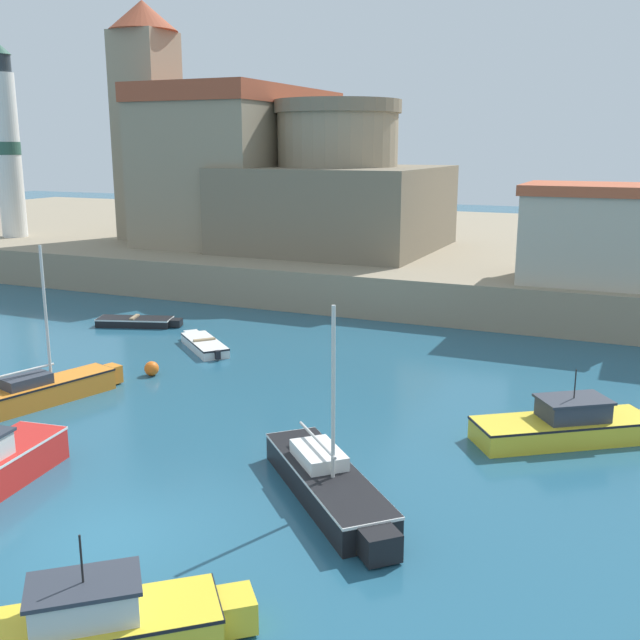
% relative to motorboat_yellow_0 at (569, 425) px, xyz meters
% --- Properties ---
extents(ground_plane, '(200.00, 200.00, 0.00)m').
position_rel_motorboat_yellow_0_xyz_m(ground_plane, '(-9.00, -10.42, -0.49)').
color(ground_plane, '#235670').
extents(quay_seawall, '(120.00, 40.00, 2.21)m').
position_rel_motorboat_yellow_0_xyz_m(quay_seawall, '(-9.00, 32.65, 0.61)').
color(quay_seawall, gray).
rests_on(quay_seawall, ground).
extents(motorboat_yellow_0, '(5.85, 4.66, 2.25)m').
position_rel_motorboat_yellow_0_xyz_m(motorboat_yellow_0, '(0.00, 0.00, 0.00)').
color(motorboat_yellow_0, yellow).
rests_on(motorboat_yellow_0, ground).
extents(sailboat_orange_3, '(2.59, 5.82, 5.51)m').
position_rel_motorboat_yellow_0_xyz_m(sailboat_orange_3, '(-17.13, -3.87, -0.01)').
color(sailboat_orange_3, orange).
rests_on(sailboat_orange_3, ground).
extents(motorboat_yellow_4, '(5.22, 4.67, 2.33)m').
position_rel_motorboat_yellow_0_xyz_m(motorboat_yellow_4, '(-6.77, -13.79, 0.03)').
color(motorboat_yellow_4, yellow).
rests_on(motorboat_yellow_4, ground).
extents(dinghy_black_5, '(4.28, 2.34, 0.49)m').
position_rel_motorboat_yellow_0_xyz_m(dinghy_black_5, '(-21.27, 6.77, -0.26)').
color(dinghy_black_5, black).
rests_on(dinghy_black_5, ground).
extents(sailboat_black_6, '(5.35, 5.42, 5.13)m').
position_rel_motorboat_yellow_0_xyz_m(sailboat_black_6, '(-5.19, -6.53, -0.03)').
color(sailboat_black_6, black).
rests_on(sailboat_black_6, ground).
extents(dinghy_white_8, '(3.68, 3.35, 0.50)m').
position_rel_motorboat_yellow_0_xyz_m(dinghy_white_8, '(-15.85, 4.38, -0.26)').
color(dinghy_white_8, white).
rests_on(dinghy_white_8, ground).
extents(mooring_buoy, '(0.57, 0.57, 0.57)m').
position_rel_motorboat_yellow_0_xyz_m(mooring_buoy, '(-15.62, 0.28, -0.21)').
color(mooring_buoy, orange).
rests_on(mooring_buoy, ground).
extents(church, '(13.03, 15.51, 16.12)m').
position_rel_motorboat_yellow_0_xyz_m(church, '(-25.89, 23.86, 7.41)').
color(church, gray).
rests_on(church, quay_seawall).
extents(fortress, '(12.65, 12.65, 9.31)m').
position_rel_motorboat_yellow_0_xyz_m(fortress, '(-17.00, 22.41, 5.15)').
color(fortress, '#796C57').
rests_on(fortress, quay_seawall).
extents(lighthouse, '(1.82, 1.82, 13.51)m').
position_rel_motorboat_yellow_0_xyz_m(lighthouse, '(-41.00, 18.50, 8.28)').
color(lighthouse, silver).
rests_on(lighthouse, quay_seawall).
extents(harbor_shed_near_wharf, '(6.42, 5.45, 4.76)m').
position_rel_motorboat_yellow_0_xyz_m(harbor_shed_near_wharf, '(-1.00, 16.09, 4.12)').
color(harbor_shed_near_wharf, '#BCB29E').
rests_on(harbor_shed_near_wharf, quay_seawall).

